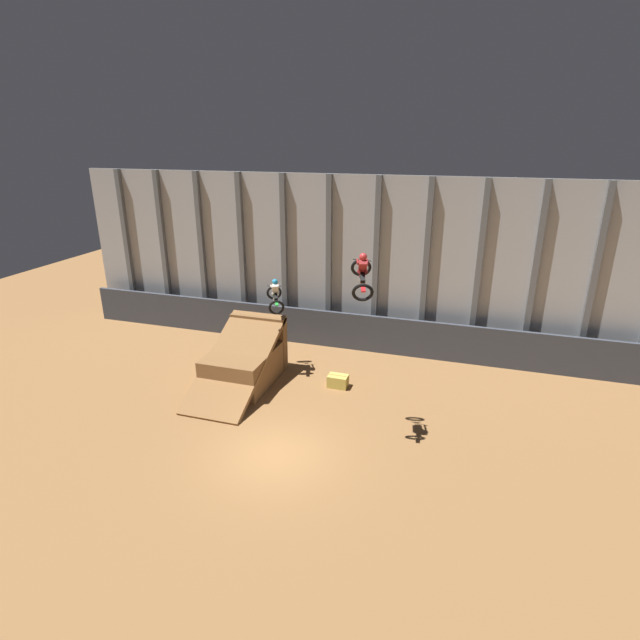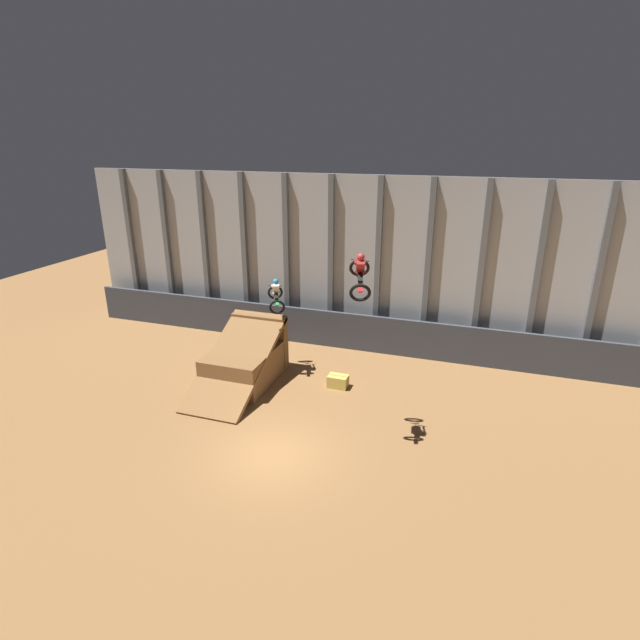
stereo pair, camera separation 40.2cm
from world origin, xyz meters
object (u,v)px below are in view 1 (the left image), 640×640
(hay_bale_trackside, at_px, (338,381))
(rider_bike_left_air, at_px, (275,296))
(dirt_ramp, at_px, (246,361))
(rider_bike_right_air, at_px, (362,275))

(hay_bale_trackside, bearing_deg, rider_bike_left_air, 166.67)
(dirt_ramp, height_order, rider_bike_right_air, rider_bike_right_air)
(rider_bike_left_air, height_order, hay_bale_trackside, rider_bike_left_air)
(dirt_ramp, bearing_deg, rider_bike_right_air, -26.04)
(hay_bale_trackside, bearing_deg, rider_bike_right_air, -63.54)
(rider_bike_left_air, bearing_deg, dirt_ramp, -153.36)
(dirt_ramp, bearing_deg, rider_bike_left_air, 53.17)
(dirt_ramp, height_order, hay_bale_trackside, dirt_ramp)
(rider_bike_left_air, xyz_separation_m, rider_bike_right_air, (5.04, -4.32, 2.54))
(dirt_ramp, bearing_deg, hay_bale_trackside, 7.70)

